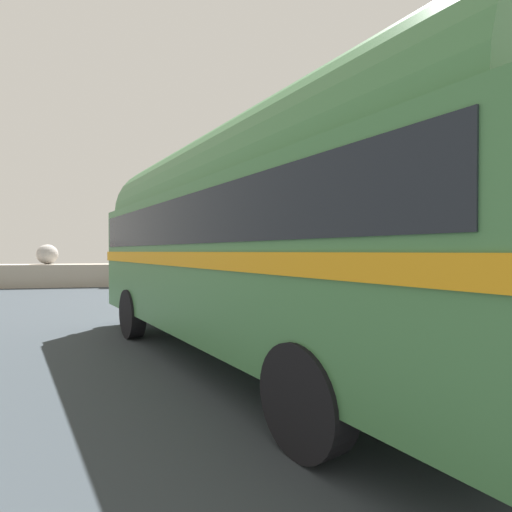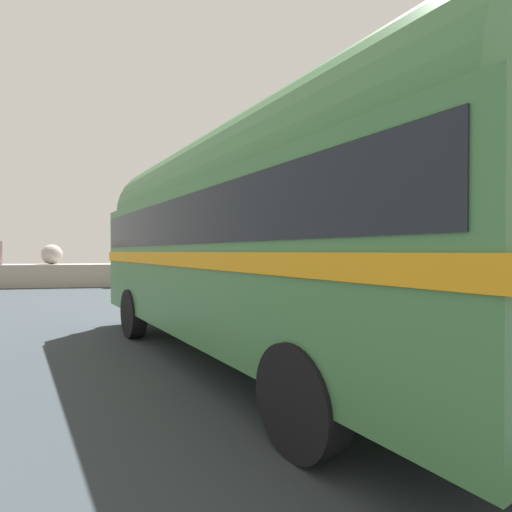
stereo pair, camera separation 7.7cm
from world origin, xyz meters
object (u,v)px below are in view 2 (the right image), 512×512
object	(u,v)px
vintage_coach	(249,231)
lamp_post	(300,214)
parked_car_nearest	(416,274)
parked_car_middle	(475,272)

from	to	relation	value
vintage_coach	lamp_post	distance (m)	10.31
parked_car_nearest	lamp_post	distance (m)	5.27
lamp_post	vintage_coach	bearing A→B (deg)	-111.35
vintage_coach	parked_car_nearest	xyz separation A→B (m)	(6.72, 5.89, -1.08)
vintage_coach	lamp_post	xyz separation A→B (m)	(3.72, 9.53, 1.28)
vintage_coach	parked_car_nearest	world-z (taller)	vintage_coach
parked_car_middle	lamp_post	size ratio (longest dim) A/B	0.72
parked_car_nearest	parked_car_middle	world-z (taller)	same
parked_car_nearest	lamp_post	size ratio (longest dim) A/B	0.71
vintage_coach	parked_car_nearest	distance (m)	9.00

